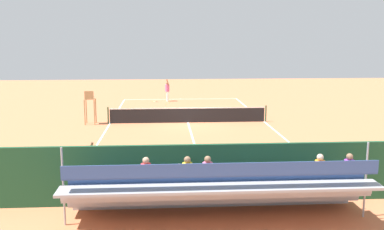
{
  "coord_description": "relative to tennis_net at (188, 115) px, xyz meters",
  "views": [
    {
      "loc": [
        1.59,
        27.85,
        5.42
      ],
      "look_at": [
        0.0,
        4.0,
        1.2
      ],
      "focal_mm": 41.08,
      "sensor_mm": 36.0,
      "label": 1
    }
  ],
  "objects": [
    {
      "name": "equipment_bag",
      "position": [
        -0.62,
        13.4,
        -0.32
      ],
      "size": [
        0.9,
        0.36,
        0.36
      ],
      "primitive_type": "cube",
      "color": "#334C8C",
      "rests_on": "ground"
    },
    {
      "name": "courtside_bench",
      "position": [
        -2.4,
        13.27,
        0.06
      ],
      "size": [
        1.8,
        0.4,
        0.93
      ],
      "color": "#9E754C",
      "rests_on": "ground"
    },
    {
      "name": "line_judge",
      "position": [
        4.08,
        13.34,
        0.51
      ],
      "size": [
        0.37,
        0.53,
        1.93
      ],
      "color": "#232328",
      "rests_on": "ground"
    },
    {
      "name": "court_line_markings",
      "position": [
        0.0,
        -0.04,
        -0.5
      ],
      "size": [
        10.1,
        22.2,
        0.01
      ],
      "color": "white",
      "rests_on": "ground"
    },
    {
      "name": "tennis_ball_far",
      "position": [
        1.06,
        -8.65,
        -0.47
      ],
      "size": [
        0.07,
        0.07,
        0.07
      ],
      "primitive_type": "sphere",
      "color": "#CCDB33",
      "rests_on": "ground"
    },
    {
      "name": "tennis_player",
      "position": [
        1.21,
        -9.73,
        0.51
      ],
      "size": [
        0.41,
        0.55,
        1.93
      ],
      "color": "white",
      "rests_on": "ground"
    },
    {
      "name": "backdrop_wall",
      "position": [
        0.0,
        14.0,
        0.5
      ],
      "size": [
        18.0,
        0.16,
        2.0
      ],
      "primitive_type": "cube",
      "color": "#1E4C2D",
      "rests_on": "ground"
    },
    {
      "name": "bleacher_stand",
      "position": [
        -0.04,
        15.34,
        0.42
      ],
      "size": [
        9.06,
        2.4,
        2.35
      ],
      "color": "#9EA0A5",
      "rests_on": "ground"
    },
    {
      "name": "tennis_racket",
      "position": [
        2.33,
        -9.59,
        -0.49
      ],
      "size": [
        0.52,
        0.51,
        0.03
      ],
      "color": "black",
      "rests_on": "ground"
    },
    {
      "name": "tennis_ball_near",
      "position": [
        1.36,
        -7.78,
        -0.47
      ],
      "size": [
        0.07,
        0.07,
        0.07
      ],
      "primitive_type": "sphere",
      "color": "#CCDB33",
      "rests_on": "ground"
    },
    {
      "name": "tennis_net",
      "position": [
        0.0,
        0.0,
        0.0
      ],
      "size": [
        10.3,
        0.1,
        1.07
      ],
      "color": "black",
      "rests_on": "ground"
    },
    {
      "name": "ground_plane",
      "position": [
        0.0,
        0.0,
        -0.5
      ],
      "size": [
        60.0,
        60.0,
        0.0
      ],
      "primitive_type": "plane",
      "color": "#CC7047"
    },
    {
      "name": "umpire_chair",
      "position": [
        6.2,
        0.14,
        0.81
      ],
      "size": [
        0.67,
        0.67,
        2.14
      ],
      "color": "#A88456",
      "rests_on": "ground"
    }
  ]
}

